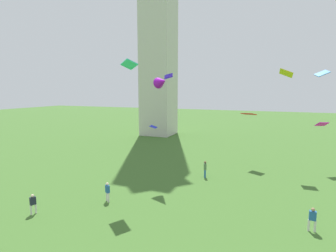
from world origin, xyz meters
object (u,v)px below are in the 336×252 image
at_px(kite_flying_1, 322,73).
at_px(kite_flying_2, 169,76).
at_px(person_1, 205,168).
at_px(person_3, 108,191).
at_px(kite_flying_3, 153,127).
at_px(kite_flying_5, 162,82).
at_px(kite_flying_6, 286,73).
at_px(kite_flying_7, 129,64).
at_px(kite_flying_0, 322,124).
at_px(person_0, 312,218).
at_px(person_2, 33,203).
at_px(kite_flying_4, 249,114).

distance_m(kite_flying_1, kite_flying_2, 18.78).
xyz_separation_m(person_1, person_3, (-6.17, -9.10, -0.08)).
relative_size(kite_flying_2, kite_flying_3, 1.62).
height_order(kite_flying_1, kite_flying_5, kite_flying_1).
xyz_separation_m(kite_flying_6, kite_flying_7, (-13.17, -12.87, 0.29)).
distance_m(kite_flying_0, kite_flying_1, 9.74).
relative_size(person_0, person_2, 1.06).
bearing_deg(kite_flying_7, kite_flying_2, 133.61).
distance_m(kite_flying_1, kite_flying_6, 7.45).
bearing_deg(kite_flying_4, person_0, -41.91).
distance_m(kite_flying_3, kite_flying_5, 14.62).
height_order(kite_flying_4, kite_flying_7, kite_flying_7).
relative_size(person_2, kite_flying_4, 0.80).
distance_m(person_2, person_3, 5.60).
relative_size(kite_flying_3, kite_flying_5, 0.53).
xyz_separation_m(person_1, kite_flying_2, (-7.04, 6.91, 10.31)).
relative_size(person_3, kite_flying_5, 0.79).
bearing_deg(kite_flying_0, kite_flying_6, -17.16).
bearing_deg(kite_flying_1, kite_flying_7, 1.16).
relative_size(person_2, kite_flying_0, 1.04).
bearing_deg(kite_flying_3, kite_flying_5, 120.68).
relative_size(person_2, kite_flying_5, 0.75).
bearing_deg(kite_flying_3, person_0, 140.34).
bearing_deg(kite_flying_6, kite_flying_4, 4.43).
bearing_deg(kite_flying_5, kite_flying_6, -14.38).
bearing_deg(kite_flying_1, kite_flying_0, -120.75).
height_order(kite_flying_0, kite_flying_1, kite_flying_1).
bearing_deg(person_2, person_0, -53.88).
bearing_deg(kite_flying_1, kite_flying_3, -44.65).
bearing_deg(person_2, kite_flying_4, -13.56).
bearing_deg(kite_flying_4, person_3, -93.99).
height_order(person_0, person_1, person_1).
distance_m(person_1, kite_flying_2, 14.26).
bearing_deg(kite_flying_5, person_3, -155.95).
bearing_deg(person_3, person_2, 77.34).
distance_m(person_1, person_2, 16.54).
relative_size(person_0, kite_flying_6, 1.13).
bearing_deg(kite_flying_7, kite_flying_6, 81.19).
relative_size(kite_flying_5, kite_flying_6, 1.43).
bearing_deg(person_1, person_3, 128.18).
height_order(person_3, kite_flying_5, kite_flying_5).
height_order(person_3, kite_flying_7, kite_flying_7).
distance_m(person_2, kite_flying_1, 25.96).
bearing_deg(kite_flying_6, person_3, 57.78).
bearing_deg(person_2, kite_flying_3, 22.32).
distance_m(kite_flying_6, kite_flying_7, 18.41).
distance_m(kite_flying_4, kite_flying_5, 12.53).
relative_size(person_1, kite_flying_3, 1.62).
xyz_separation_m(kite_flying_0, kite_flying_6, (-4.16, -1.01, 5.84)).
bearing_deg(kite_flying_4, kite_flying_7, -97.12).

